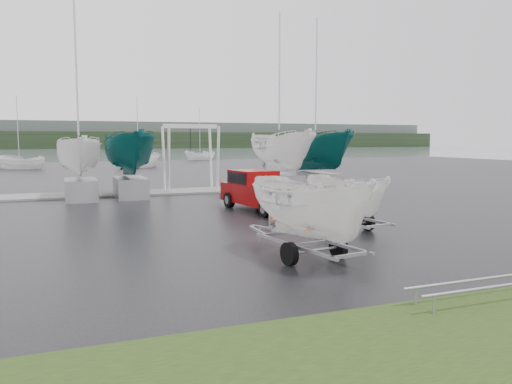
# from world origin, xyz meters

# --- Properties ---
(ground_plane) EXTENTS (120.00, 120.00, 0.00)m
(ground_plane) POSITION_xyz_m (0.00, 0.00, 0.00)
(ground_plane) COLOR black
(ground_plane) RESTS_ON ground
(lake) EXTENTS (300.00, 300.00, 0.00)m
(lake) POSITION_xyz_m (0.00, 100.00, -0.01)
(lake) COLOR gray
(lake) RESTS_ON ground
(grass_verge) EXTENTS (40.00, 40.00, 0.00)m
(grass_verge) POSITION_xyz_m (0.00, -11.00, 0.00)
(grass_verge) COLOR #1E3012
(grass_verge) RESTS_ON ground
(dock) EXTENTS (30.00, 3.00, 0.12)m
(dock) POSITION_xyz_m (0.00, 13.00, 0.05)
(dock) COLOR gray
(dock) RESTS_ON ground
(treeline) EXTENTS (300.00, 8.00, 6.00)m
(treeline) POSITION_xyz_m (0.00, 170.00, 3.00)
(treeline) COLOR black
(treeline) RESTS_ON ground
(far_hill) EXTENTS (300.00, 6.00, 10.00)m
(far_hill) POSITION_xyz_m (0.00, 178.00, 5.00)
(far_hill) COLOR #4C5651
(far_hill) RESTS_ON ground
(pickup_truck) EXTENTS (2.52, 5.54, 1.78)m
(pickup_truck) POSITION_xyz_m (2.82, 4.04, 0.93)
(pickup_truck) COLOR #790607
(pickup_truck) RESTS_ON ground
(trailer_hitched) EXTENTS (1.84, 3.72, 4.52)m
(trailer_hitched) POSITION_xyz_m (3.63, -2.05, 2.46)
(trailer_hitched) COLOR #989BA1
(trailer_hitched) RESTS_ON ground
(trailer_parked) EXTENTS (2.03, 3.74, 5.18)m
(trailer_parked) POSITION_xyz_m (0.57, -5.26, 2.80)
(trailer_parked) COLOR #989BA1
(trailer_parked) RESTS_ON ground
(boat_hoist) EXTENTS (3.30, 2.18, 4.12)m
(boat_hoist) POSITION_xyz_m (1.83, 13.00, 2.67)
(boat_hoist) COLOR silver
(boat_hoist) RESTS_ON ground
(keelboat_0) EXTENTS (2.24, 3.20, 10.40)m
(keelboat_0) POSITION_xyz_m (-4.62, 11.00, 3.54)
(keelboat_0) COLOR #989BA1
(keelboat_0) RESTS_ON ground
(keelboat_1) EXTENTS (2.53, 3.20, 7.84)m
(keelboat_1) POSITION_xyz_m (-2.03, 11.20, 4.03)
(keelboat_1) COLOR #989BA1
(keelboat_1) RESTS_ON ground
(keelboat_2) EXTENTS (2.63, 3.20, 10.81)m
(keelboat_2) POSITION_xyz_m (7.06, 11.00, 4.19)
(keelboat_2) COLOR #989BA1
(keelboat_2) RESTS_ON ground
(keelboat_3) EXTENTS (2.64, 3.20, 10.82)m
(keelboat_3) POSITION_xyz_m (9.74, 11.30, 4.20)
(keelboat_3) COLOR #989BA1
(keelboat_3) RESTS_ON ground
(moored_boat_1) EXTENTS (3.45, 3.44, 11.21)m
(moored_boat_1) POSITION_xyz_m (-9.90, 43.44, 0.01)
(moored_boat_1) COLOR white
(moored_boat_1) RESTS_ON ground
(moored_boat_2) EXTENTS (3.62, 3.61, 11.38)m
(moored_boat_2) POSITION_xyz_m (2.59, 41.11, 0.00)
(moored_boat_2) COLOR white
(moored_boat_2) RESTS_ON ground
(moored_boat_3) EXTENTS (3.17, 3.15, 11.07)m
(moored_boat_3) POSITION_xyz_m (14.67, 59.41, 0.01)
(moored_boat_3) COLOR white
(moored_boat_3) RESTS_ON ground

